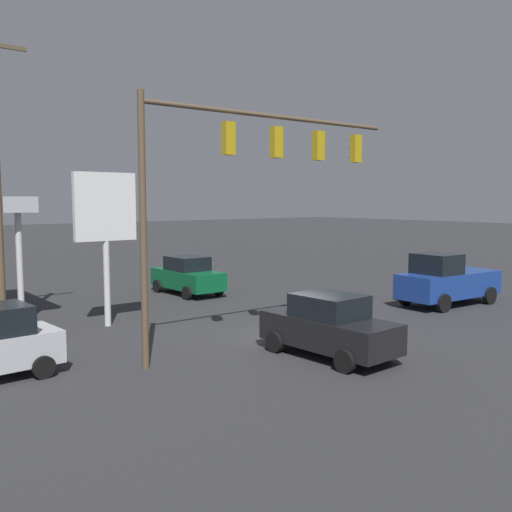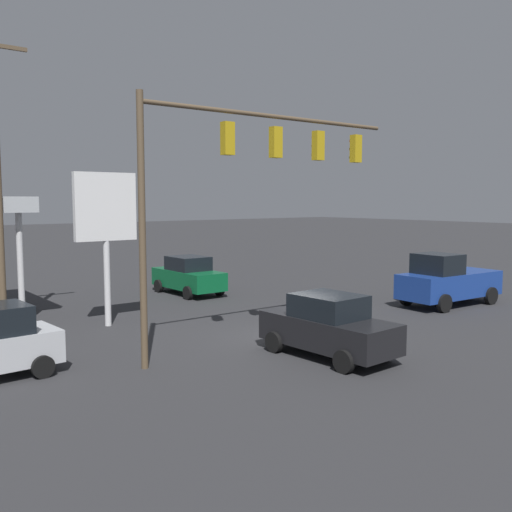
% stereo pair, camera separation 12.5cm
% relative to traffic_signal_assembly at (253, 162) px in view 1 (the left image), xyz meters
% --- Properties ---
extents(ground_plane, '(200.00, 200.00, 0.00)m').
position_rel_traffic_signal_assembly_xyz_m(ground_plane, '(-1.74, -0.04, -5.98)').
color(ground_plane, '#2D2D30').
extents(traffic_signal_assembly, '(9.93, 0.43, 7.78)m').
position_rel_traffic_signal_assembly_xyz_m(traffic_signal_assembly, '(0.00, 0.00, 0.00)').
color(traffic_signal_assembly, brown).
rests_on(traffic_signal_assembly, ground).
extents(price_sign, '(2.40, 0.27, 5.81)m').
position_rel_traffic_signal_assembly_xyz_m(price_sign, '(2.44, -5.88, -1.74)').
color(price_sign, silver).
rests_on(price_sign, ground).
extents(sedan_waiting, '(2.22, 4.48, 1.93)m').
position_rel_traffic_signal_assembly_xyz_m(sedan_waiting, '(-1.11, 2.36, -5.03)').
color(sedan_waiting, black).
rests_on(sedan_waiting, ground).
extents(pickup_parked, '(5.30, 2.49, 2.40)m').
position_rel_traffic_signal_assembly_xyz_m(pickup_parked, '(-11.48, -0.39, -4.87)').
color(pickup_parked, navy).
rests_on(pickup_parked, ground).
extents(sedan_far, '(2.12, 4.43, 1.93)m').
position_rel_traffic_signal_assembly_xyz_m(sedan_far, '(-3.82, -10.33, -5.03)').
color(sedan_far, '#0C592D').
rests_on(sedan_far, ground).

